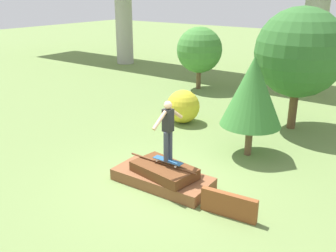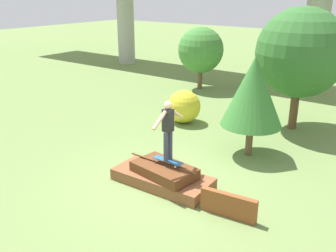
{
  "view_description": "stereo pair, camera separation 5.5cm",
  "coord_description": "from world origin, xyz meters",
  "px_view_note": "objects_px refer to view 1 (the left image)",
  "views": [
    {
      "loc": [
        5.12,
        -6.74,
        4.68
      ],
      "look_at": [
        0.15,
        0.04,
        1.6
      ],
      "focal_mm": 40.0,
      "sensor_mm": 36.0,
      "label": 1
    },
    {
      "loc": [
        5.16,
        -6.71,
        4.68
      ],
      "look_at": [
        0.15,
        0.04,
        1.6
      ],
      "focal_mm": 40.0,
      "sensor_mm": 36.0,
      "label": 2
    }
  ],
  "objects_px": {
    "tree_mid_back": "(253,92)",
    "bush_yellow_flowering": "(183,106)",
    "skateboard": "(168,161)",
    "tree_behind_left": "(199,50)",
    "tree_behind_right": "(300,53)",
    "skater": "(168,127)"
  },
  "relations": [
    {
      "from": "tree_mid_back",
      "to": "bush_yellow_flowering",
      "type": "distance_m",
      "value": 3.7
    },
    {
      "from": "tree_mid_back",
      "to": "bush_yellow_flowering",
      "type": "xyz_separation_m",
      "value": [
        -3.21,
        1.26,
        -1.34
      ]
    },
    {
      "from": "skateboard",
      "to": "skater",
      "type": "xyz_separation_m",
      "value": [
        0.0,
        0.0,
        0.89
      ]
    },
    {
      "from": "tree_mid_back",
      "to": "skater",
      "type": "bearing_deg",
      "value": -105.56
    },
    {
      "from": "bush_yellow_flowering",
      "to": "skater",
      "type": "bearing_deg",
      "value": -60.38
    },
    {
      "from": "tree_mid_back",
      "to": "bush_yellow_flowering",
      "type": "bearing_deg",
      "value": 158.59
    },
    {
      "from": "tree_behind_left",
      "to": "tree_mid_back",
      "type": "bearing_deg",
      "value": -47.49
    },
    {
      "from": "tree_behind_right",
      "to": "bush_yellow_flowering",
      "type": "relative_size",
      "value": 3.42
    },
    {
      "from": "tree_behind_right",
      "to": "skater",
      "type": "bearing_deg",
      "value": -100.2
    },
    {
      "from": "skateboard",
      "to": "tree_behind_left",
      "type": "relative_size",
      "value": 0.27
    },
    {
      "from": "bush_yellow_flowering",
      "to": "tree_behind_left",
      "type": "bearing_deg",
      "value": 115.46
    },
    {
      "from": "skateboard",
      "to": "bush_yellow_flowering",
      "type": "distance_m",
      "value": 4.84
    },
    {
      "from": "tree_behind_left",
      "to": "bush_yellow_flowering",
      "type": "distance_m",
      "value": 5.34
    },
    {
      "from": "skateboard",
      "to": "tree_mid_back",
      "type": "height_order",
      "value": "tree_mid_back"
    },
    {
      "from": "bush_yellow_flowering",
      "to": "tree_mid_back",
      "type": "bearing_deg",
      "value": -21.41
    },
    {
      "from": "tree_behind_left",
      "to": "tree_behind_right",
      "type": "bearing_deg",
      "value": -26.8
    },
    {
      "from": "tree_behind_right",
      "to": "tree_mid_back",
      "type": "xyz_separation_m",
      "value": [
        -0.26,
        -3.05,
        -0.73
      ]
    },
    {
      "from": "tree_behind_right",
      "to": "tree_behind_left",
      "type": "bearing_deg",
      "value": 153.2
    },
    {
      "from": "skateboard",
      "to": "bush_yellow_flowering",
      "type": "xyz_separation_m",
      "value": [
        -2.39,
        4.2,
        -0.07
      ]
    },
    {
      "from": "skateboard",
      "to": "tree_behind_right",
      "type": "bearing_deg",
      "value": 79.8
    },
    {
      "from": "skater",
      "to": "tree_behind_left",
      "type": "distance_m",
      "value": 10.01
    },
    {
      "from": "skater",
      "to": "tree_behind_right",
      "type": "height_order",
      "value": "tree_behind_right"
    }
  ]
}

